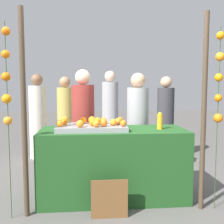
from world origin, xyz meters
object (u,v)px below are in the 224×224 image
object	(u,v)px
orange_1	(64,122)
vendor_left	(83,130)
chalkboard_sign	(109,199)
vendor_right	(138,130)
stall_counter	(113,164)
orange_0	(113,122)
juice_bottle	(160,121)

from	to	relation	value
orange_1	vendor_left	size ratio (longest dim) A/B	0.05
chalkboard_sign	vendor_right	bearing A→B (deg)	66.23
stall_counter	vendor_right	world-z (taller)	vendor_right
orange_1	orange_0	bearing A→B (deg)	-8.54
orange_0	vendor_left	world-z (taller)	vendor_left
vendor_right	orange_1	bearing A→B (deg)	-147.46
orange_0	juice_bottle	world-z (taller)	juice_bottle
orange_1	vendor_left	world-z (taller)	vendor_left
stall_counter	chalkboard_sign	bearing A→B (deg)	-99.55
orange_0	juice_bottle	xyz separation A→B (m)	(0.59, 0.06, -0.00)
orange_1	juice_bottle	bearing A→B (deg)	-1.33
juice_bottle	vendor_left	size ratio (longest dim) A/B	0.13
orange_0	chalkboard_sign	distance (m)	0.88
stall_counter	juice_bottle	distance (m)	0.78
stall_counter	vendor_right	bearing A→B (deg)	56.40
orange_1	chalkboard_sign	xyz separation A→B (m)	(0.51, -0.52, -0.76)
stall_counter	orange_1	world-z (taller)	orange_1
juice_bottle	vendor_right	xyz separation A→B (m)	(-0.15, 0.68, -0.22)
orange_1	vendor_left	bearing A→B (deg)	71.84
vendor_left	vendor_right	size ratio (longest dim) A/B	1.03
vendor_left	vendor_right	distance (m)	0.80
orange_1	vendor_left	distance (m)	0.73
stall_counter	chalkboard_sign	world-z (taller)	stall_counter
vendor_left	stall_counter	bearing A→B (deg)	-59.93
vendor_left	vendor_right	xyz separation A→B (m)	(0.80, -0.01, -0.02)
orange_0	chalkboard_sign	bearing A→B (deg)	-100.43
orange_0	orange_1	xyz separation A→B (m)	(-0.58, 0.09, 0.00)
juice_bottle	vendor_left	distance (m)	1.19
orange_0	vendor_right	xyz separation A→B (m)	(0.43, 0.74, -0.22)
vendor_left	orange_0	bearing A→B (deg)	-63.92
stall_counter	orange_1	size ratio (longest dim) A/B	21.52
orange_0	vendor_left	bearing A→B (deg)	116.08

